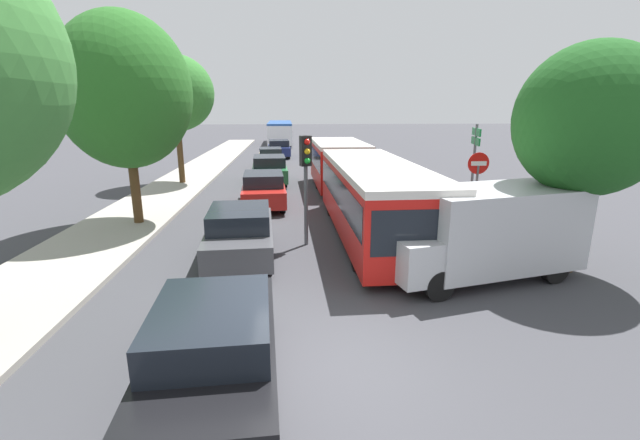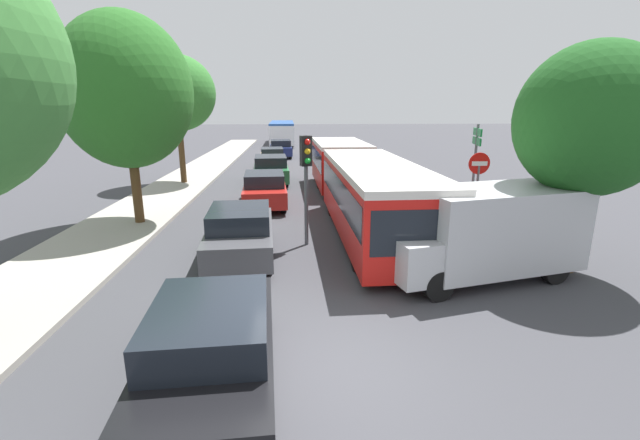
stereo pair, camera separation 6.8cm
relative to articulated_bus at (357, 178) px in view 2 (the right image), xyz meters
name	(u,v)px [view 2 (the right image)]	position (x,y,z in m)	size (l,w,h in m)	color
ground_plane	(326,369)	(-2.05, -10.97, -1.43)	(200.00, 200.00, 0.00)	#3D3D42
kerb_strip_left	(198,172)	(-8.83, 11.00, -1.36)	(3.20, 53.94, 0.14)	#9E998E
articulated_bus	(357,178)	(0.00, 0.00, 0.00)	(2.94, 16.69, 2.47)	red
city_bus_rear	(282,131)	(-3.90, 32.98, 0.02)	(2.78, 11.66, 2.50)	silver
queued_car_black	(212,348)	(-3.80, -11.44, -0.68)	(2.07, 4.36, 1.48)	black
queued_car_graphite	(241,232)	(-4.10, -5.36, -0.68)	(2.07, 4.36, 1.48)	#47474C
queued_car_red	(265,189)	(-3.84, 1.27, -0.68)	(2.06, 4.34, 1.47)	#B21E19
queued_car_green	(271,169)	(-3.87, 7.07, -0.64)	(2.16, 4.55, 1.54)	#236638
queued_car_tan	(272,157)	(-4.12, 13.83, -0.74)	(1.91, 4.02, 1.36)	tan
queued_car_navy	(281,148)	(-3.69, 19.87, -0.68)	(2.05, 4.32, 1.46)	navy
white_van	(487,231)	(2.25, -7.25, -0.18)	(5.32, 3.09, 2.31)	#B7BABF
traffic_light	(306,166)	(-2.18, -4.31, 1.07)	(0.38, 0.40, 3.40)	#56595E
no_entry_sign	(478,182)	(3.40, -3.82, 0.45)	(0.70, 0.08, 2.82)	#56595E
direction_sign_post	(476,152)	(4.43, -1.08, 1.13)	(0.35, 1.38, 3.60)	#56595E
tree_left_mid	(126,92)	(-8.23, -1.69, 3.30)	(4.48, 4.48, 7.33)	#51381E
tree_left_far	(177,93)	(-8.70, 6.80, 3.48)	(4.05, 4.05, 6.90)	#51381E
tree_right_near	(591,121)	(4.68, -6.99, 2.48)	(3.56, 3.56, 5.78)	#51381E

